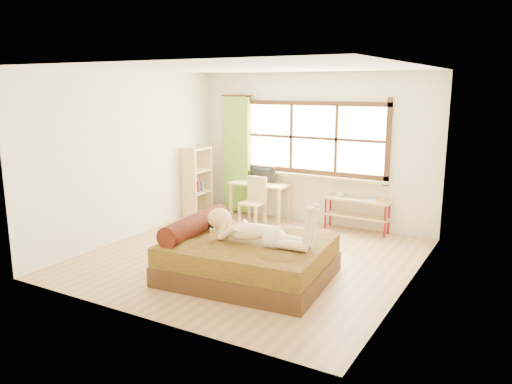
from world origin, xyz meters
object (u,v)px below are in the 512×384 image
Objects in this scene: desk at (260,188)px; pipe_shelf at (358,208)px; bed at (245,257)px; chair at (254,198)px; kitten at (207,222)px; bookshelf at (197,181)px; woman at (257,220)px.

desk is 1.87m from pipe_shelf.
bed reaches higher than pipe_shelf.
chair reaches higher than pipe_shelf.
bookshelf reaches higher than kitten.
pipe_shelf is (1.76, 0.49, -0.06)m from chair.
kitten is at bearing -76.42° from chair.
kitten is at bearing -53.42° from bookshelf.
desk is at bearing 113.29° from woman.
woman is at bearing -97.46° from pipe_shelf.
kitten reaches higher than pipe_shelf.
desk is (-0.61, 2.55, -0.03)m from kitten.
woman is 0.90m from kitten.
kitten is 0.23× the size of bookshelf.
bed is 3.32m from bookshelf.
chair is (-1.38, 2.33, -0.33)m from woman.
woman reaches higher than kitten.
bed is 1.53× the size of woman.
pipe_shelf is (1.25, 2.67, -0.21)m from kitten.
woman is 2.87m from pipe_shelf.
kitten is 2.95m from pipe_shelf.
pipe_shelf is at bearing 16.12° from chair.
bookshelf is (-3.00, -0.53, 0.26)m from pipe_shelf.
kitten is at bearing -114.89° from pipe_shelf.
pipe_shelf is at bearing 7.38° from bookshelf.
bookshelf is (-2.62, 2.28, -0.13)m from woman.
bed is 2.84m from pipe_shelf.
bed is 0.57m from woman.
chair is (-0.51, 2.18, -0.15)m from kitten.
bookshelf is (-1.24, -0.04, 0.20)m from chair.
woman is 2.72m from chair.
woman is at bearing -60.81° from desk.
woman is 3.48m from bookshelf.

